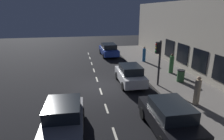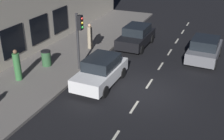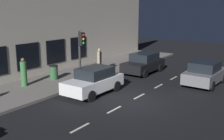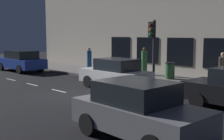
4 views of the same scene
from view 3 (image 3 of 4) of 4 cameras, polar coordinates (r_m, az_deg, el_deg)
ground_plane at (r=15.04m, az=3.90°, el=-6.53°), size 60.00×60.00×0.00m
sidewalk at (r=18.84m, az=-12.68°, el=-2.62°), size 4.50×32.00×0.15m
building_facade at (r=20.22m, az=-18.09°, el=7.36°), size 0.65×32.00×6.59m
lane_centre_line at (r=15.87m, az=5.76°, el=-5.52°), size 0.12×27.20×0.01m
traffic_light at (r=17.71m, az=-6.56°, el=4.62°), size 0.49×0.32×3.44m
parked_car_0 at (r=16.13m, az=-3.84°, el=-2.28°), size 1.88×3.96×1.58m
parked_car_1 at (r=18.98m, az=18.97°, el=-0.67°), size 2.05×3.91×1.58m
parked_car_3 at (r=21.48m, az=6.65°, el=1.44°), size 1.96×4.07×1.58m
pedestrian_1 at (r=21.25m, az=-2.68°, el=1.95°), size 0.50×0.50×1.82m
pedestrian_2 at (r=18.06m, az=-18.08°, el=-0.62°), size 0.43×0.43×1.81m
trash_bin at (r=19.30m, az=-12.16°, el=-0.49°), size 0.60×0.60×0.98m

